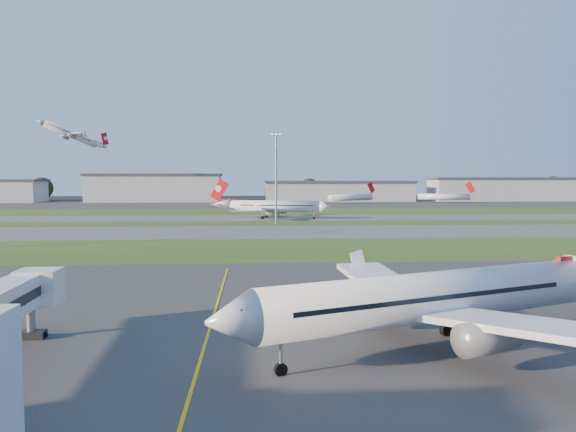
{
  "coord_description": "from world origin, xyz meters",
  "views": [
    {
      "loc": [
        9.04,
        -51.29,
        13.42
      ],
      "look_at": [
        14.43,
        40.31,
        7.0
      ],
      "focal_mm": 35.0,
      "sensor_mm": 36.0,
      "label": 1
    }
  ],
  "objects": [
    {
      "name": "tree_mid_east",
      "position": [
        40.0,
        269.0,
        6.81
      ],
      "size": [
        11.55,
        11.55,
        12.6
      ],
      "color": "black",
      "rests_on": "ground"
    },
    {
      "name": "grass_strip_a",
      "position": [
        0.0,
        52.0,
        0.01
      ],
      "size": [
        300.0,
        34.0,
        0.01
      ],
      "primitive_type": "cube",
      "color": "#324717",
      "rests_on": "ground"
    },
    {
      "name": "yellow_line",
      "position": [
        5.0,
        0.0,
        0.0
      ],
      "size": [
        0.25,
        60.0,
        0.02
      ],
      "primitive_type": "cube",
      "color": "gold",
      "rests_on": "ground"
    },
    {
      "name": "hangar_west",
      "position": [
        -45.0,
        255.0,
        7.64
      ],
      "size": [
        71.4,
        23.0,
        15.2
      ],
      "color": "#A1A4A9",
      "rests_on": "ground"
    },
    {
      "name": "mini_jet_near",
      "position": [
        56.71,
        224.97,
        3.28
      ],
      "size": [
        26.01,
        15.12,
        9.48
      ],
      "rotation": [
        0.0,
        0.0,
        0.49
      ],
      "color": "white",
      "rests_on": "ground"
    },
    {
      "name": "airliner_taxiing",
      "position": [
        14.99,
        127.6,
        3.98
      ],
      "size": [
        35.58,
        29.84,
        11.32
      ],
      "rotation": [
        0.0,
        0.0,
        2.89
      ],
      "color": "white",
      "rests_on": "ground"
    },
    {
      "name": "hangar_far_east",
      "position": [
        155.0,
        255.0,
        6.64
      ],
      "size": [
        96.9,
        23.0,
        13.2
      ],
      "color": "#A1A4A9",
      "rests_on": "ground"
    },
    {
      "name": "apron_far",
      "position": [
        0.0,
        225.0,
        0.01
      ],
      "size": [
        400.0,
        80.0,
        0.01
      ],
      "primitive_type": "cube",
      "color": "#333335",
      "rests_on": "ground"
    },
    {
      "name": "airliner_parked",
      "position": [
        23.17,
        -9.29,
        4.11
      ],
      "size": [
        35.48,
        30.12,
        11.7
      ],
      "rotation": [
        0.0,
        0.0,
        0.39
      ],
      "color": "white",
      "rests_on": "ground"
    },
    {
      "name": "grass_strip_c",
      "position": [
        0.0,
        165.0,
        0.01
      ],
      "size": [
        300.0,
        40.0,
        0.01
      ],
      "primitive_type": "cube",
      "color": "#324717",
      "rests_on": "ground"
    },
    {
      "name": "ground",
      "position": [
        0.0,
        0.0,
        0.0
      ],
      "size": [
        700.0,
        700.0,
        0.0
      ],
      "primitive_type": "plane",
      "color": "black",
      "rests_on": "ground"
    },
    {
      "name": "taxiway_a",
      "position": [
        0.0,
        85.0,
        0.01
      ],
      "size": [
        300.0,
        32.0,
        0.01
      ],
      "primitive_type": "cube",
      "color": "#515154",
      "rests_on": "ground"
    },
    {
      "name": "tree_east",
      "position": [
        115.0,
        267.0,
        6.16
      ],
      "size": [
        10.45,
        10.45,
        11.4
      ],
      "color": "black",
      "rests_on": "ground"
    },
    {
      "name": "mini_jet_far",
      "position": [
        106.16,
        231.65,
        3.28
      ],
      "size": [
        28.02,
        10.02,
        9.48
      ],
      "rotation": [
        0.0,
        0.0,
        -0.27
      ],
      "color": "white",
      "rests_on": "ground"
    },
    {
      "name": "tree_west",
      "position": [
        -110.0,
        270.0,
        7.14
      ],
      "size": [
        12.1,
        12.1,
        13.2
      ],
      "color": "black",
      "rests_on": "ground"
    },
    {
      "name": "tree_far_east",
      "position": [
        185.0,
        271.0,
        7.46
      ],
      "size": [
        12.65,
        12.65,
        13.8
      ],
      "color": "black",
      "rests_on": "ground"
    },
    {
      "name": "tree_mid_west",
      "position": [
        -20.0,
        266.0,
        5.84
      ],
      "size": [
        9.9,
        9.9,
        10.8
      ],
      "color": "black",
      "rests_on": "ground"
    },
    {
      "name": "hangar_east",
      "position": [
        55.0,
        255.0,
        5.64
      ],
      "size": [
        81.6,
        23.0,
        11.2
      ],
      "color": "#A1A4A9",
      "rests_on": "ground"
    },
    {
      "name": "airliner_departing",
      "position": [
        -79.75,
        226.92,
        33.96
      ],
      "size": [
        27.28,
        23.74,
        10.12
      ],
      "rotation": [
        0.0,
        0.0,
        0.63
      ],
      "color": "white"
    },
    {
      "name": "taxiway_b",
      "position": [
        0.0,
        132.0,
        0.01
      ],
      "size": [
        300.0,
        26.0,
        0.01
      ],
      "primitive_type": "cube",
      "color": "#515154",
      "rests_on": "ground"
    },
    {
      "name": "grass_strip_b",
      "position": [
        0.0,
        110.0,
        0.01
      ],
      "size": [
        300.0,
        18.0,
        0.01
      ],
      "primitive_type": "cube",
      "color": "#324717",
      "rests_on": "ground"
    },
    {
      "name": "apron_near",
      "position": [
        0.0,
        0.0,
        0.01
      ],
      "size": [
        300.0,
        70.0,
        0.01
      ],
      "primitive_type": "cube",
      "color": "#333335",
      "rests_on": "ground"
    },
    {
      "name": "light_mast_centre",
      "position": [
        15.0,
        108.0,
        14.81
      ],
      "size": [
        3.2,
        0.7,
        25.8
      ],
      "color": "gray",
      "rests_on": "ground"
    }
  ]
}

